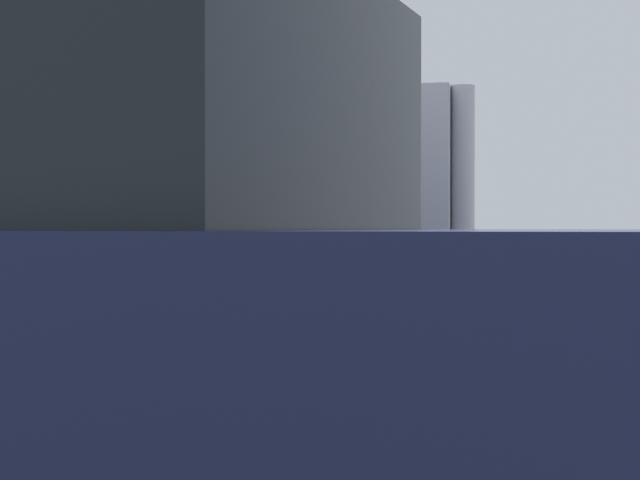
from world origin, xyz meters
TOP-DOWN VIEW (x-y plane):
  - sidewalk_curb at (0.00, 1.59)m, footprint 36.00×3.18m
  - parking_meter at (-0.11, 0.34)m, footprint 0.15×0.16m
  - pedestrian_at_meter at (0.52, 0.35)m, footprint 0.65×0.70m
  - parked_hatchback_navy at (-0.09, -1.19)m, footprint 4.02×1.80m
  - background_railing at (0.00, 2.94)m, footprint 24.06×0.06m

SIDE VIEW (x-z plane):
  - sidewalk_curb at x=0.00m, z-range 0.00..0.13m
  - background_railing at x=0.00m, z-range 0.36..1.37m
  - parked_hatchback_navy at x=-0.09m, z-range 0.01..1.82m
  - parking_meter at x=-0.11m, z-range 0.41..1.86m
  - pedestrian_at_meter at x=0.52m, z-range 0.27..2.08m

